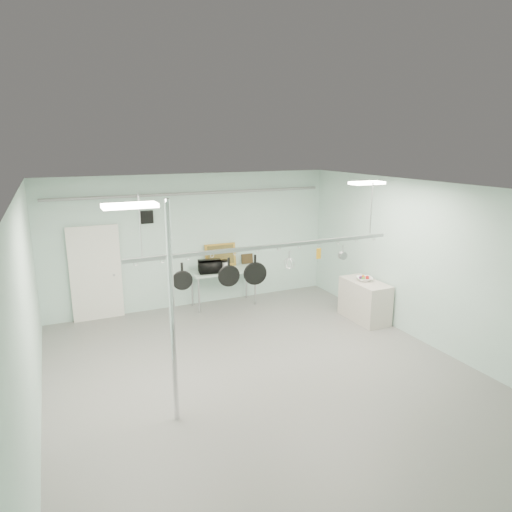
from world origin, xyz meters
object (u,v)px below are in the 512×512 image
side_cabinet (365,301)px  coffee_canister (225,266)px  pot_rack (268,245)px  skillet_left (182,276)px  skillet_mid (229,272)px  chrome_pole (172,315)px  fruit_bowl (364,279)px  prep_table (224,273)px  microwave (210,266)px  skillet_right (255,270)px

side_cabinet → coffee_canister: coffee_canister is taller
pot_rack → coffee_canister: 3.54m
skillet_left → skillet_mid: 0.78m
chrome_pole → fruit_bowl: size_ratio=9.07×
fruit_bowl → skillet_mid: skillet_mid is taller
prep_table → fruit_bowl: (2.55, -2.14, 0.11)m
microwave → coffee_canister: 0.41m
side_cabinet → microwave: 3.65m
skillet_right → chrome_pole: bearing=-139.0°
side_cabinet → pot_rack: bearing=-159.6°
skillet_right → microwave: bearing=97.6°
microwave → skillet_mid: (-0.75, -3.21, 0.79)m
pot_rack → skillet_mid: 0.82m
skillet_mid → side_cabinet: bearing=26.4°
skillet_right → prep_table: bearing=91.4°
fruit_bowl → skillet_right: skillet_right is taller
fruit_bowl → skillet_mid: bearing=-162.5°
prep_table → skillet_right: bearing=-101.1°
side_cabinet → skillet_left: 4.80m
pot_rack → microwave: pot_rack is taller
side_cabinet → skillet_right: (-3.20, -1.10, 1.37)m
microwave → fruit_bowl: size_ratio=1.51×
coffee_canister → skillet_mid: size_ratio=0.41×
coffee_canister → fruit_bowl: size_ratio=0.56×
side_cabinet → microwave: size_ratio=2.26×
microwave → skillet_mid: 3.39m
pot_rack → coffee_canister: (0.43, 3.29, -1.22)m
skillet_left → coffee_canister: bearing=70.9°
chrome_pole → side_cabinet: bearing=22.4°
pot_rack → microwave: bearing=89.5°
pot_rack → coffee_canister: pot_rack is taller
side_cabinet → skillet_mid: bearing=-163.3°
microwave → skillet_right: (-0.28, -3.21, 0.77)m
prep_table → skillet_left: 3.95m
prep_table → side_cabinet: bearing=-40.8°
side_cabinet → skillet_right: bearing=-161.0°
side_cabinet → coffee_canister: (-2.52, 2.19, 0.55)m
side_cabinet → fruit_bowl: fruit_bowl is taller
prep_table → skillet_left: skillet_left is taller
coffee_canister → skillet_left: (-1.93, -3.29, 0.87)m
coffee_canister → skillet_right: skillet_right is taller
prep_table → skillet_right: 3.51m
chrome_pole → microwave: size_ratio=6.02×
chrome_pole → microwave: bearing=64.8°
coffee_canister → skillet_right: (-0.68, -3.29, 0.82)m
side_cabinet → pot_rack: 3.62m
side_cabinet → skillet_mid: skillet_mid is taller
chrome_pole → side_cabinet: 5.37m
skillet_left → skillet_mid: bearing=11.4°
coffee_canister → skillet_mid: 3.58m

